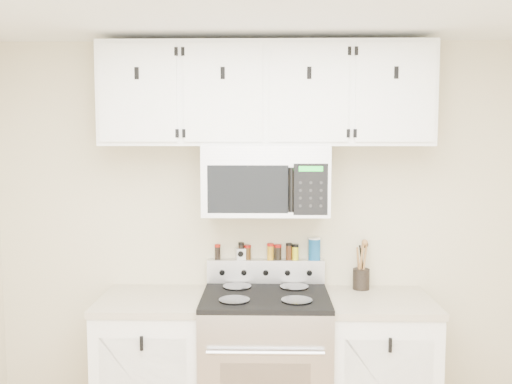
# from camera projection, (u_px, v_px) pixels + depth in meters

# --- Properties ---
(back_wall) EXTENTS (3.50, 0.01, 2.50)m
(back_wall) POSITION_uv_depth(u_px,v_px,m) (266.00, 236.00, 3.72)
(back_wall) COLOR beige
(back_wall) RESTS_ON floor
(range) EXTENTS (0.76, 0.65, 1.10)m
(range) POSITION_uv_depth(u_px,v_px,m) (265.00, 368.00, 3.48)
(range) COLOR #B7B7BA
(range) RESTS_ON floor
(base_cabinet_left) EXTENTS (0.64, 0.62, 0.92)m
(base_cabinet_left) POSITION_uv_depth(u_px,v_px,m) (154.00, 370.00, 3.52)
(base_cabinet_left) COLOR white
(base_cabinet_left) RESTS_ON floor
(base_cabinet_right) EXTENTS (0.64, 0.62, 0.92)m
(base_cabinet_right) POSITION_uv_depth(u_px,v_px,m) (378.00, 372.00, 3.49)
(base_cabinet_right) COLOR white
(base_cabinet_right) RESTS_ON floor
(microwave) EXTENTS (0.76, 0.44, 0.42)m
(microwave) POSITION_uv_depth(u_px,v_px,m) (266.00, 180.00, 3.49)
(microwave) COLOR #9E9EA3
(microwave) RESTS_ON back_wall
(upper_cabinets) EXTENTS (2.00, 0.35, 0.62)m
(upper_cabinets) POSITION_uv_depth(u_px,v_px,m) (266.00, 95.00, 3.47)
(upper_cabinets) COLOR white
(upper_cabinets) RESTS_ON back_wall
(utensil_crock) EXTENTS (0.11, 0.11, 0.31)m
(utensil_crock) POSITION_uv_depth(u_px,v_px,m) (361.00, 277.00, 3.65)
(utensil_crock) COLOR black
(utensil_crock) RESTS_ON base_cabinet_right
(kitchen_timer) EXTENTS (0.07, 0.07, 0.07)m
(kitchen_timer) POSITION_uv_depth(u_px,v_px,m) (241.00, 254.00, 3.70)
(kitchen_timer) COLOR silver
(kitchen_timer) RESTS_ON range
(salt_canister) EXTENTS (0.08, 0.08, 0.15)m
(salt_canister) POSITION_uv_depth(u_px,v_px,m) (314.00, 249.00, 3.69)
(salt_canister) COLOR #14538E
(salt_canister) RESTS_ON range
(spice_jar_0) EXTENTS (0.04, 0.04, 0.10)m
(spice_jar_0) POSITION_uv_depth(u_px,v_px,m) (218.00, 252.00, 3.70)
(spice_jar_0) COLOR black
(spice_jar_0) RESTS_ON range
(spice_jar_1) EXTENTS (0.04, 0.04, 0.11)m
(spice_jar_1) POSITION_uv_depth(u_px,v_px,m) (241.00, 251.00, 3.70)
(spice_jar_1) COLOR black
(spice_jar_1) RESTS_ON range
(spice_jar_2) EXTENTS (0.04, 0.04, 0.09)m
(spice_jar_2) POSITION_uv_depth(u_px,v_px,m) (248.00, 252.00, 3.70)
(spice_jar_2) COLOR #40280F
(spice_jar_2) RESTS_ON range
(spice_jar_3) EXTENTS (0.04, 0.04, 0.11)m
(spice_jar_3) POSITION_uv_depth(u_px,v_px,m) (270.00, 251.00, 3.69)
(spice_jar_3) COLOR #C28916
(spice_jar_3) RESTS_ON range
(spice_jar_4) EXTENTS (0.05, 0.05, 0.10)m
(spice_jar_4) POSITION_uv_depth(u_px,v_px,m) (278.00, 252.00, 3.69)
(spice_jar_4) COLOR black
(spice_jar_4) RESTS_ON range
(spice_jar_5) EXTENTS (0.04, 0.04, 0.11)m
(spice_jar_5) POSITION_uv_depth(u_px,v_px,m) (289.00, 251.00, 3.69)
(spice_jar_5) COLOR #452310
(spice_jar_5) RESTS_ON range
(spice_jar_6) EXTENTS (0.04, 0.04, 0.10)m
(spice_jar_6) POSITION_uv_depth(u_px,v_px,m) (295.00, 252.00, 3.69)
(spice_jar_6) COLOR yellow
(spice_jar_6) RESTS_ON range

